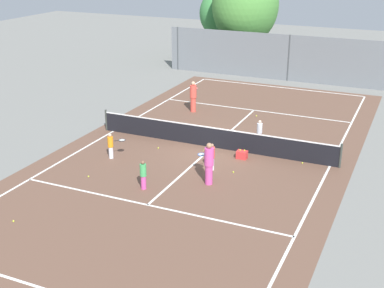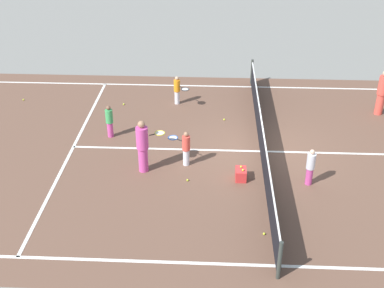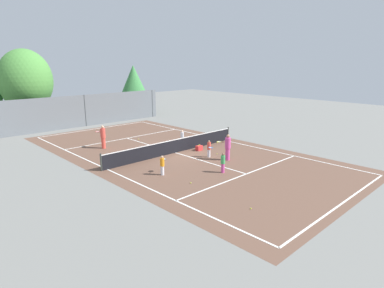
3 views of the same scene
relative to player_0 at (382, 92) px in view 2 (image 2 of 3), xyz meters
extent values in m
plane|color=slate|center=(3.12, -4.76, -0.91)|extent=(80.00, 80.00, 0.00)
cube|color=brown|center=(3.12, -4.76, -0.91)|extent=(13.00, 25.00, 0.00)
cube|color=white|center=(-2.38, -4.76, -0.91)|extent=(0.10, 24.00, 0.01)
cube|color=white|center=(8.62, -4.76, -0.91)|extent=(0.10, 24.00, 0.01)
cube|color=white|center=(3.12, -11.16, -0.91)|extent=(11.00, 0.10, 0.01)
cube|color=white|center=(3.12, -4.76, -0.91)|extent=(0.10, 12.80, 0.01)
cylinder|color=#333833|center=(-2.78, -4.76, -0.36)|extent=(0.10, 0.10, 1.10)
cylinder|color=#333833|center=(9.02, -4.76, -0.36)|extent=(0.10, 0.10, 1.10)
cube|color=black|center=(3.12, -4.76, -0.44)|extent=(11.80, 0.03, 0.95)
cube|color=white|center=(3.12, -4.76, 0.06)|extent=(11.80, 0.04, 0.05)
cylinder|color=#E54C3F|center=(0.00, -0.01, -0.50)|extent=(0.30, 0.30, 0.83)
cylinder|color=#E54C3F|center=(0.00, -0.01, 0.27)|extent=(0.38, 0.38, 0.72)
cylinder|color=#D14799|center=(2.32, -10.02, -0.63)|extent=(0.21, 0.21, 0.56)
cylinder|color=#3FA559|center=(2.32, -10.02, -0.11)|extent=(0.26, 0.26, 0.49)
sphere|color=brown|center=(2.32, -10.02, 0.21)|extent=(0.15, 0.15, 0.15)
cylinder|color=#D14799|center=(4.49, -8.55, -0.50)|extent=(0.30, 0.30, 0.82)
cylinder|color=#D14799|center=(4.49, -8.55, 0.26)|extent=(0.38, 0.38, 0.72)
sphere|color=#A37556|center=(4.49, -8.55, 0.73)|extent=(0.22, 0.22, 0.22)
cylinder|color=black|center=(4.33, -8.25, 0.30)|extent=(0.12, 0.19, 0.03)
torus|color=yellow|center=(4.21, -8.03, 0.30)|extent=(0.45, 0.45, 0.03)
cylinder|color=silver|center=(4.21, -8.03, 0.30)|extent=(0.37, 0.37, 0.00)
cylinder|color=#D14799|center=(5.00, -3.44, -0.63)|extent=(0.21, 0.21, 0.56)
cylinder|color=silver|center=(5.00, -3.44, -0.11)|extent=(0.26, 0.26, 0.49)
sphere|color=beige|center=(5.00, -3.44, 0.21)|extent=(0.15, 0.15, 0.15)
cylinder|color=silver|center=(4.08, -7.22, -0.64)|extent=(0.20, 0.20, 0.56)
cylinder|color=#E54C3F|center=(4.08, -7.22, -0.11)|extent=(0.26, 0.26, 0.49)
sphere|color=#A37556|center=(4.08, -7.22, 0.20)|extent=(0.15, 0.15, 0.15)
cylinder|color=black|center=(3.92, -7.45, -0.09)|extent=(0.13, 0.18, 0.03)
torus|color=blue|center=(3.79, -7.66, -0.09)|extent=(0.46, 0.46, 0.03)
cylinder|color=silver|center=(3.79, -7.66, -0.09)|extent=(0.38, 0.38, 0.00)
cylinder|color=silver|center=(-0.55, -7.86, -0.64)|extent=(0.20, 0.20, 0.54)
cylinder|color=orange|center=(-0.55, -7.86, -0.13)|extent=(0.25, 0.25, 0.48)
sphere|color=tan|center=(-0.55, -7.86, 0.18)|extent=(0.15, 0.15, 0.15)
cylinder|color=black|center=(-0.34, -7.68, -0.11)|extent=(0.17, 0.16, 0.03)
torus|color=black|center=(-0.15, -7.51, -0.11)|extent=(0.47, 0.47, 0.03)
cylinder|color=silver|center=(-0.15, -7.51, -0.11)|extent=(0.39, 0.39, 0.00)
cube|color=red|center=(4.84, -5.49, -0.73)|extent=(0.47, 0.33, 0.36)
sphere|color=#CCE533|center=(4.75, -5.49, -0.52)|extent=(0.07, 0.07, 0.07)
sphere|color=#CCE533|center=(4.93, -5.44, -0.52)|extent=(0.07, 0.07, 0.07)
sphere|color=#CCE533|center=(-0.30, -10.00, -0.88)|extent=(0.07, 0.07, 0.07)
sphere|color=#CCE533|center=(-0.54, -14.17, -0.88)|extent=(0.07, 0.07, 0.07)
sphere|color=#CCE533|center=(5.03, -7.13, -0.88)|extent=(0.07, 0.07, 0.07)
sphere|color=#CCE533|center=(0.85, -5.97, -0.88)|extent=(0.07, 0.07, 0.07)
sphere|color=#CCE533|center=(7.46, -4.97, -0.88)|extent=(0.07, 0.07, 0.07)
camera|label=1|loc=(11.64, -26.18, 8.16)|focal=48.86mm
camera|label=2|loc=(17.88, -6.37, 7.75)|focal=47.13mm
camera|label=3|loc=(-11.71, -22.04, 5.50)|focal=30.40mm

